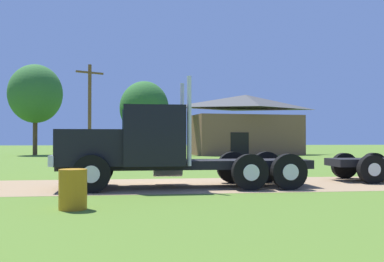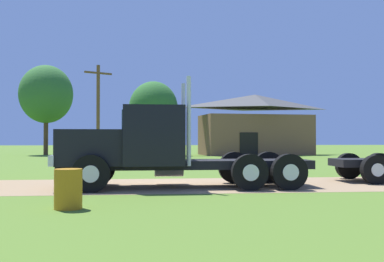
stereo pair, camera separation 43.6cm
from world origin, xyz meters
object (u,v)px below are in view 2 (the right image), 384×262
(steel_barrel, at_px, (68,189))
(utility_pole_near, at_px, (98,109))
(truck_foreground_white, at_px, (151,148))
(shed_building, at_px, (255,126))

(steel_barrel, relative_size, utility_pole_near, 0.13)
(truck_foreground_white, xyz_separation_m, steel_barrel, (-1.91, -4.32, -0.82))
(steel_barrel, bearing_deg, shed_building, 69.61)
(shed_building, xyz_separation_m, utility_pole_near, (-14.50, -9.67, 0.92))
(truck_foreground_white, relative_size, shed_building, 0.71)
(steel_barrel, bearing_deg, utility_pole_near, 94.50)
(truck_foreground_white, distance_m, steel_barrel, 4.79)
(truck_foreground_white, xyz_separation_m, shed_building, (10.68, 29.55, 1.64))
(truck_foreground_white, bearing_deg, utility_pole_near, 100.85)
(steel_barrel, xyz_separation_m, shed_building, (12.59, 33.87, 2.46))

